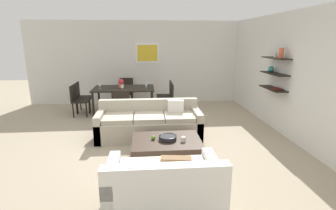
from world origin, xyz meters
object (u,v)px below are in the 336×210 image
(wine_glass_foot, at_px, (122,87))
(decorative_bowl, at_px, (168,138))
(dining_table, at_px, (124,90))
(dining_chair_left_near, at_px, (77,98))
(dining_chair_left_far, at_px, (81,95))
(dining_chair_foot, at_px, (121,104))
(wine_glass_left_near, at_px, (100,85))
(dining_chair_right_near, at_px, (168,97))
(coffee_table, at_px, (167,150))
(dining_chair_right_far, at_px, (167,93))
(loveseat_white, at_px, (164,188))
(apple_on_coffee_table, at_px, (153,138))
(candle_jar, at_px, (183,139))
(wine_glass_right_near, at_px, (146,85))
(wine_glass_right_far, at_px, (146,83))
(dining_chair_head, at_px, (126,90))
(centerpiece_vase, at_px, (121,83))
(sofa_beige, at_px, (150,124))

(wine_glass_foot, bearing_deg, decorative_bowl, -69.29)
(dining_table, xyz_separation_m, dining_chair_left_near, (-1.28, -0.23, -0.18))
(dining_chair_left_far, distance_m, dining_chair_foot, 1.71)
(dining_chair_foot, distance_m, wine_glass_left_near, 1.08)
(dining_chair_right_near, height_order, dining_chair_left_near, same)
(coffee_table, relative_size, dining_chair_right_far, 1.38)
(loveseat_white, bearing_deg, apple_on_coffee_table, 93.95)
(loveseat_white, bearing_deg, dining_table, 100.83)
(candle_jar, height_order, wine_glass_left_near, wine_glass_left_near)
(dining_table, bearing_deg, wine_glass_right_near, -10.88)
(loveseat_white, bearing_deg, dining_chair_left_near, 116.61)
(wine_glass_right_far, bearing_deg, apple_on_coffee_table, -88.06)
(coffee_table, height_order, apple_on_coffee_table, apple_on_coffee_table)
(dining_chair_left_near, distance_m, dining_chair_head, 1.71)
(candle_jar, distance_m, wine_glass_right_near, 3.21)
(wine_glass_foot, bearing_deg, centerpiece_vase, 99.21)
(dining_chair_right_far, bearing_deg, dining_table, -169.84)
(candle_jar, height_order, dining_chair_right_near, dining_chair_right_near)
(dining_chair_foot, bearing_deg, apple_on_coffee_table, -70.79)
(decorative_bowl, relative_size, dining_chair_head, 0.36)
(sofa_beige, height_order, candle_jar, sofa_beige)
(dining_chair_left_far, height_order, dining_chair_left_near, same)
(candle_jar, relative_size, dining_chair_left_near, 0.10)
(dining_chair_foot, bearing_deg, wine_glass_foot, 90.00)
(sofa_beige, height_order, decorative_bowl, sofa_beige)
(dining_chair_foot, height_order, wine_glass_right_far, wine_glass_right_far)
(coffee_table, relative_size, wine_glass_right_near, 8.27)
(dining_chair_left_far, bearing_deg, dining_chair_foot, -41.85)
(dining_chair_left_near, bearing_deg, dining_table, 10.16)
(centerpiece_vase, bearing_deg, loveseat_white, -78.25)
(loveseat_white, height_order, wine_glass_right_far, wine_glass_right_far)
(coffee_table, height_order, dining_chair_right_near, dining_chair_right_near)
(apple_on_coffee_table, relative_size, dining_chair_head, 0.09)
(candle_jar, distance_m, dining_chair_right_near, 3.01)
(loveseat_white, distance_m, apple_on_coffee_table, 1.40)
(decorative_bowl, xyz_separation_m, wine_glass_right_near, (-0.36, 3.02, 0.43))
(loveseat_white, distance_m, dining_table, 4.59)
(wine_glass_left_near, bearing_deg, candle_jar, -58.11)
(candle_jar, distance_m, centerpiece_vase, 3.50)
(dining_chair_foot, bearing_deg, coffee_table, -65.84)
(dining_chair_foot, bearing_deg, dining_chair_right_near, 28.26)
(decorative_bowl, relative_size, dining_chair_right_far, 0.36)
(dining_chair_left_near, height_order, wine_glass_left_near, wine_glass_left_near)
(dining_chair_right_far, height_order, wine_glass_foot, wine_glass_foot)
(coffee_table, distance_m, dining_table, 3.33)
(wine_glass_right_far, bearing_deg, wine_glass_left_near, -169.12)
(wine_glass_right_far, height_order, centerpiece_vase, centerpiece_vase)
(loveseat_white, bearing_deg, wine_glass_foot, 102.00)
(dining_chair_left_far, distance_m, wine_glass_right_far, 1.97)
(decorative_bowl, xyz_separation_m, wine_glass_foot, (-1.02, 2.69, 0.44))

